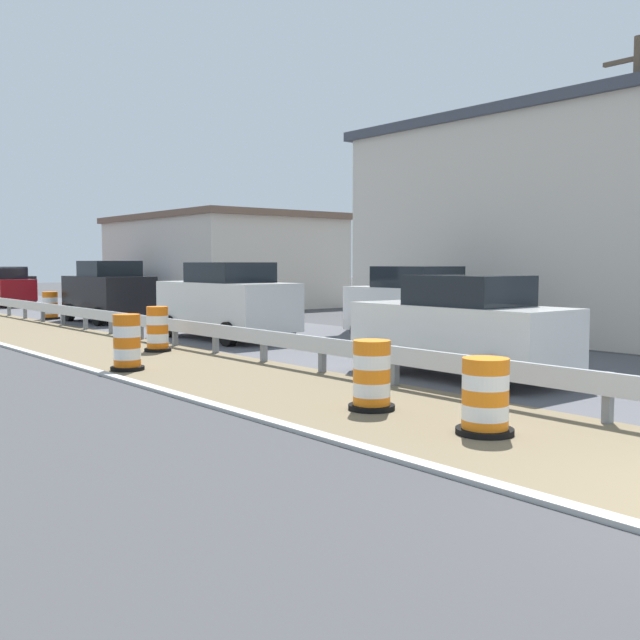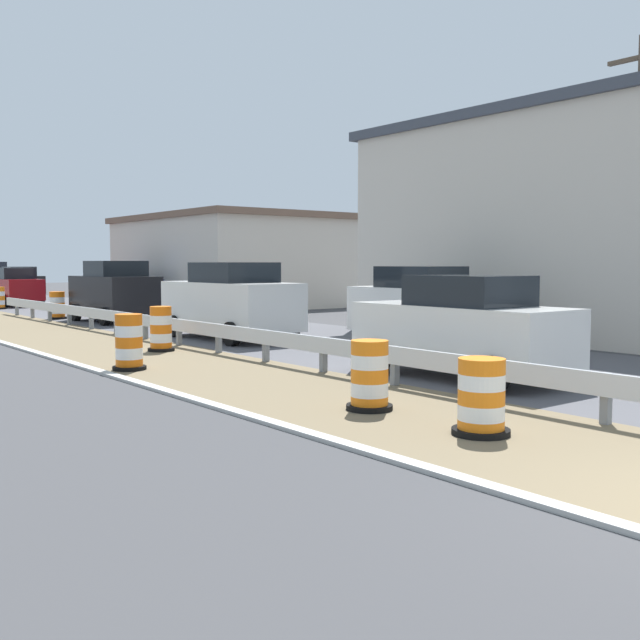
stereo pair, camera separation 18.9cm
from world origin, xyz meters
The scene contains 15 objects.
traffic_barrel_nearest centered at (0.45, 3.76, 0.44)m, with size 0.74×0.74×0.98m.
traffic_barrel_close centered at (0.42, 5.83, 0.47)m, with size 0.70×0.70×1.04m.
traffic_barrel_mid centered at (-0.65, 11.95, 0.52)m, with size 0.68×0.68×1.14m.
traffic_barrel_far centered at (1.32, 14.52, 0.50)m, with size 0.66×0.66×1.11m.
traffic_barrel_farther centered at (2.91, 26.72, 0.48)m, with size 0.71×0.71×1.06m.
car_lead_near_lane centered at (4.29, 37.28, 0.97)m, with size 1.97×4.81×1.92m.
car_lead_far_lane centered at (4.10, 23.97, 1.12)m, with size 2.20×4.05×2.25m.
car_mid_far_lane centered at (7.07, 45.70, 0.97)m, with size 2.03×4.73×1.94m.
car_trailing_far_lane centered at (3.80, 7.00, 0.97)m, with size 1.94×4.31×1.95m.
car_distant_a centered at (7.48, 30.98, 1.00)m, with size 2.11×4.52×1.99m.
car_distant_b centered at (4.20, 15.95, 1.09)m, with size 2.20×4.75×2.19m.
car_distant_c centered at (7.43, 11.49, 1.04)m, with size 2.01×4.31×2.08m.
roadside_shop_near centered at (13.46, 9.09, 3.31)m, with size 7.39×16.52×6.59m.
roadside_shop_far centered at (13.18, 31.04, 2.30)m, with size 8.17×11.93×4.58m.
utility_pole_near centered at (10.25, 7.16, 3.92)m, with size 0.24×1.80×7.54m.
Camera 2 is at (-6.92, -2.33, 2.18)m, focal length 41.99 mm.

